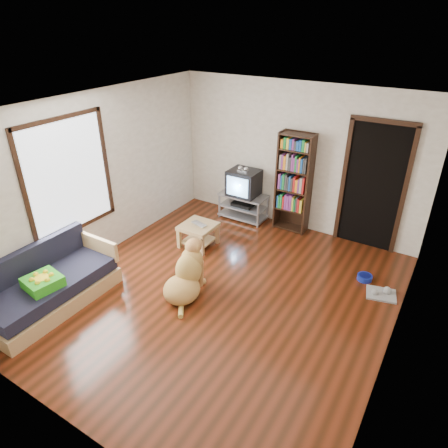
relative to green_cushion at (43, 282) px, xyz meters
The scene contains 18 objects.
ground 2.38m from the green_cushion, 41.18° to the left, with size 5.00×5.00×0.00m, color #5A210F.
ceiling 3.14m from the green_cushion, 41.18° to the left, with size 5.00×5.00×0.00m, color white.
wall_back 4.47m from the green_cushion, 66.53° to the left, with size 4.50×4.50×0.00m, color silver.
wall_front 2.16m from the green_cushion, 28.97° to the right, with size 4.50×4.50×0.00m, color silver.
wall_left 1.80m from the green_cushion, 108.09° to the left, with size 5.00×5.00×0.00m, color silver.
wall_right 4.36m from the green_cushion, 20.94° to the left, with size 5.00×5.00×0.00m, color silver.
green_cushion is the anchor object (origin of this frame).
laptop 2.54m from the green_cushion, 73.85° to the left, with size 0.30×0.19×0.02m, color #B7B6BA.
dog_bowl 4.53m from the green_cushion, 40.96° to the left, with size 0.22×0.22×0.08m, color navy.
grey_rag 4.62m from the green_cushion, 36.14° to the left, with size 0.40×0.32×0.03m, color #A4A4A4.
window 1.52m from the green_cushion, 115.14° to the left, with size 0.03×1.46×1.70m.
doorway 5.11m from the green_cushion, 52.30° to the left, with size 1.03×0.05×2.19m.
tv_stand 3.88m from the green_cushion, 77.33° to the left, with size 0.90×0.45×0.50m.
crt_tv 3.91m from the green_cushion, 77.40° to the left, with size 0.55×0.52×0.58m.
bookshelf 4.30m from the green_cushion, 65.08° to the left, with size 0.60×0.30×1.80m.
sofa 0.30m from the green_cushion, 129.53° to the left, with size 0.80×1.80×0.80m.
coffee_table 2.58m from the green_cushion, 74.03° to the left, with size 0.55×0.55×0.40m.
dog 1.87m from the green_cushion, 44.30° to the left, with size 0.55×0.96×0.81m.
Camera 1 is at (2.44, -3.86, 3.57)m, focal length 32.00 mm.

